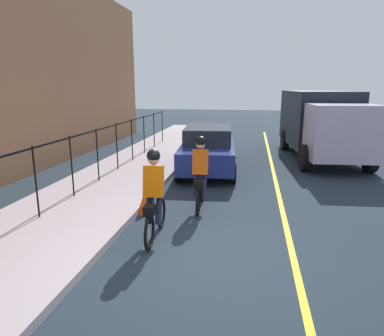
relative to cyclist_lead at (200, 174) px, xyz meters
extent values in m
plane|color=#222D38|center=(-2.53, -0.41, -0.91)|extent=(80.00, 80.00, 0.00)
cube|color=yellow|center=(-2.53, -2.01, -0.91)|extent=(36.00, 0.12, 0.01)
cube|color=#B09FA5|center=(-2.53, 2.99, -0.84)|extent=(40.00, 3.20, 0.15)
cylinder|color=black|center=(-1.53, 3.39, 0.04)|extent=(0.04, 0.04, 1.60)
cylinder|color=black|center=(0.03, 3.39, 0.04)|extent=(0.04, 0.04, 1.60)
cylinder|color=black|center=(1.59, 3.39, 0.04)|extent=(0.04, 0.04, 1.60)
cylinder|color=black|center=(3.15, 3.39, 0.04)|extent=(0.04, 0.04, 1.60)
cylinder|color=black|center=(4.71, 3.39, 0.04)|extent=(0.04, 0.04, 1.60)
cylinder|color=black|center=(6.27, 3.39, 0.04)|extent=(0.04, 0.04, 1.60)
cylinder|color=black|center=(7.83, 3.39, 0.04)|extent=(0.04, 0.04, 1.60)
cylinder|color=black|center=(9.38, 3.39, 0.04)|extent=(0.04, 0.04, 1.60)
cube|color=black|center=(-1.53, 3.39, 0.79)|extent=(21.82, 0.04, 0.04)
torus|color=black|center=(0.60, 0.03, -0.58)|extent=(0.66, 0.09, 0.66)
torus|color=black|center=(-0.44, -0.02, -0.58)|extent=(0.66, 0.09, 0.66)
cube|color=black|center=(0.08, 0.00, -0.33)|extent=(0.93, 0.08, 0.24)
cylinder|color=black|center=(-0.07, 0.00, -0.18)|extent=(0.03, 0.03, 0.35)
cube|color=#D9540D|center=(-0.02, 0.00, 0.29)|extent=(0.36, 0.37, 0.63)
sphere|color=tan|center=(0.03, 0.00, 0.71)|extent=(0.22, 0.22, 0.22)
sphere|color=black|center=(0.03, 0.00, 0.78)|extent=(0.26, 0.26, 0.26)
cylinder|color=#191E38|center=(-0.04, 0.10, -0.23)|extent=(0.34, 0.13, 0.65)
cylinder|color=#191E38|center=(-0.04, -0.10, -0.23)|extent=(0.34, 0.13, 0.65)
cube|color=black|center=(-0.39, -0.02, -0.16)|extent=(0.25, 0.21, 0.18)
torus|color=black|center=(-1.28, 0.66, -0.58)|extent=(0.66, 0.09, 0.66)
torus|color=black|center=(-2.33, 0.61, -0.58)|extent=(0.66, 0.09, 0.66)
cube|color=black|center=(-1.80, 0.63, -0.33)|extent=(0.93, 0.08, 0.24)
cylinder|color=black|center=(-1.95, 0.63, -0.18)|extent=(0.03, 0.03, 0.35)
cube|color=#DA6305|center=(-1.90, 0.63, 0.29)|extent=(0.36, 0.37, 0.63)
sphere|color=tan|center=(-1.85, 0.63, 0.71)|extent=(0.22, 0.22, 0.22)
sphere|color=black|center=(-1.85, 0.63, 0.78)|extent=(0.26, 0.26, 0.26)
cylinder|color=#191E38|center=(-1.93, 0.73, -0.23)|extent=(0.34, 0.13, 0.65)
cylinder|color=#191E38|center=(-1.92, 0.53, -0.23)|extent=(0.34, 0.13, 0.65)
cube|color=black|center=(-2.28, 0.61, -0.16)|extent=(0.25, 0.21, 0.18)
cube|color=navy|center=(3.96, 0.32, -0.24)|extent=(4.53, 2.16, 0.70)
cube|color=#1E232D|center=(4.16, 0.34, 0.39)|extent=(2.59, 1.78, 0.56)
cylinder|color=black|center=(2.54, -0.65, -0.59)|extent=(0.66, 0.27, 0.64)
cylinder|color=black|center=(2.40, 1.05, -0.59)|extent=(0.66, 0.27, 0.64)
cylinder|color=black|center=(5.52, -0.40, -0.59)|extent=(0.66, 0.27, 0.64)
cylinder|color=black|center=(5.38, 1.29, -0.59)|extent=(0.66, 0.27, 0.64)
cube|color=#1B222C|center=(7.96, -3.98, 0.72)|extent=(4.93, 2.76, 2.30)
cube|color=silver|center=(4.55, -4.24, 0.52)|extent=(1.98, 2.34, 1.90)
cylinder|color=black|center=(4.78, -5.35, -0.43)|extent=(0.98, 0.37, 0.96)
cylinder|color=black|center=(4.61, -3.12, -0.43)|extent=(0.98, 0.37, 0.96)
cylinder|color=black|center=(9.11, -5.01, -0.43)|extent=(0.98, 0.37, 0.96)
cylinder|color=black|center=(8.93, -2.78, -0.43)|extent=(0.98, 0.37, 0.96)
cone|color=#F14E10|center=(-0.52, 1.27, -0.66)|extent=(0.36, 0.36, 0.51)
camera|label=1|loc=(-8.14, -1.20, 2.07)|focal=32.63mm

